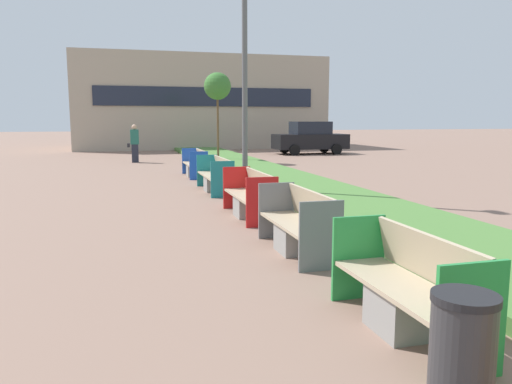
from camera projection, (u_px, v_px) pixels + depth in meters
planter_grass_strip at (375, 217)px, 9.84m from camera, size 2.80×120.00×0.18m
building_backdrop at (198, 104)px, 35.84m from camera, size 16.85×7.88×6.21m
bench_green_frame at (407, 295)px, 4.68m from camera, size 0.65×1.89×0.94m
bench_grey_frame at (298, 228)px, 7.51m from camera, size 0.65×1.98×0.94m
bench_red_frame at (250, 199)px, 10.25m from camera, size 0.65×2.12×0.94m
bench_teal_frame at (216, 178)px, 13.86m from camera, size 0.65×2.37×0.94m
bench_blue_frame at (196, 166)px, 17.46m from camera, size 0.65×2.02×0.94m
litter_bin at (461, 368)px, 3.07m from camera, size 0.41×0.41×0.95m
street_lamp_post at (245, 44)px, 12.63m from camera, size 0.24×0.44×7.01m
sapling_tree_far at (217, 87)px, 22.78m from camera, size 1.24×1.24×4.11m
pedestrian_walking at (135, 143)px, 23.04m from camera, size 0.53×0.24×1.75m
parked_car_distant at (310, 138)px, 28.73m from camera, size 4.22×2.00×1.86m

